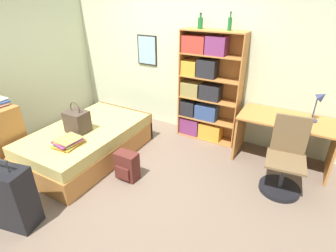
% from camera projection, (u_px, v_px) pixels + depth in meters
% --- Properties ---
extents(ground_plane, '(14.00, 14.00, 0.00)m').
position_uv_depth(ground_plane, '(127.00, 169.00, 3.74)').
color(ground_plane, '#756051').
extents(wall_back, '(10.00, 0.09, 2.60)m').
position_uv_depth(wall_back, '(180.00, 56.00, 4.42)').
color(wall_back, beige).
rests_on(wall_back, ground_plane).
extents(wall_left, '(0.06, 10.00, 2.60)m').
position_uv_depth(wall_left, '(10.00, 61.00, 4.10)').
color(wall_left, beige).
rests_on(wall_left, ground_plane).
extents(bed, '(1.13, 1.86, 0.47)m').
position_uv_depth(bed, '(89.00, 142.00, 3.97)').
color(bed, '#B77538').
rests_on(bed, ground_plane).
extents(handbag, '(0.30, 0.25, 0.45)m').
position_uv_depth(handbag, '(77.00, 121.00, 3.70)').
color(handbag, '#47382D').
rests_on(handbag, bed).
extents(book_stack_on_bed, '(0.33, 0.38, 0.09)m').
position_uv_depth(book_stack_on_bed, '(68.00, 142.00, 3.40)').
color(book_stack_on_bed, gold).
rests_on(book_stack_on_bed, bed).
extents(suitcase, '(0.62, 0.39, 0.83)m').
position_uv_depth(suitcase, '(7.00, 197.00, 2.73)').
color(suitcase, black).
rests_on(suitcase, ground_plane).
extents(dresser, '(0.56, 0.47, 0.89)m').
position_uv_depth(dresser, '(0.00, 137.00, 3.68)').
color(dresser, '#B77538').
rests_on(dresser, ground_plane).
extents(bookcase, '(0.99, 0.30, 1.77)m').
position_uv_depth(bookcase, '(204.00, 90.00, 4.24)').
color(bookcase, '#B77538').
rests_on(bookcase, ground_plane).
extents(bottle_green, '(0.08, 0.08, 0.22)m').
position_uv_depth(bottle_green, '(200.00, 23.00, 3.84)').
color(bottle_green, '#1E6B2D').
rests_on(bottle_green, bookcase).
extents(bottle_brown, '(0.06, 0.06, 0.25)m').
position_uv_depth(bottle_brown, '(230.00, 23.00, 3.66)').
color(bottle_brown, '#1E6B2D').
rests_on(bottle_brown, bookcase).
extents(desk, '(1.27, 0.65, 0.71)m').
position_uv_depth(desk, '(285.00, 132.00, 3.68)').
color(desk, '#B77538').
rests_on(desk, ground_plane).
extents(desk_lamp, '(0.19, 0.14, 0.44)m').
position_uv_depth(desk_lamp, '(320.00, 101.00, 3.38)').
color(desk_lamp, navy).
rests_on(desk_lamp, desk).
extents(desk_chair, '(0.50, 0.50, 0.96)m').
position_uv_depth(desk_chair, '(284.00, 168.00, 3.25)').
color(desk_chair, black).
rests_on(desk_chair, ground_plane).
extents(backpack, '(0.30, 0.21, 0.39)m').
position_uv_depth(backpack, '(127.00, 166.00, 3.48)').
color(backpack, '#56231E').
rests_on(backpack, ground_plane).
extents(waste_bin, '(0.26, 0.26, 0.22)m').
position_uv_depth(waste_bin, '(286.00, 159.00, 3.77)').
color(waste_bin, '#B7B2A8').
rests_on(waste_bin, ground_plane).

